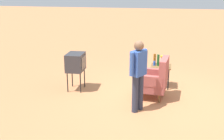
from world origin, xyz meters
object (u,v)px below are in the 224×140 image
at_px(armchair, 155,79).
at_px(bottle_tall_amber, 155,59).
at_px(tv_on_stand, 76,62).
at_px(bottle_short_clear, 166,64).
at_px(flower_vase, 162,59).
at_px(bottle_wine_green, 158,60).
at_px(soda_can_blue, 154,63).
at_px(side_table, 161,69).
at_px(person_standing, 138,72).

bearing_deg(armchair, bottle_tall_amber, -175.40).
relative_size(tv_on_stand, bottle_short_clear, 5.15).
relative_size(bottle_short_clear, flower_vase, 0.75).
distance_m(bottle_wine_green, soda_can_blue, 0.14).
relative_size(side_table, tv_on_stand, 0.60).
height_order(bottle_short_clear, flower_vase, flower_vase).
bearing_deg(bottle_tall_amber, bottle_wine_green, 36.73).
distance_m(side_table, soda_can_blue, 0.24).
bearing_deg(flower_vase, side_table, -3.93).
relative_size(armchair, side_table, 1.71).
xyz_separation_m(tv_on_stand, bottle_tall_amber, (-0.86, 2.08, -0.01)).
bearing_deg(bottle_tall_amber, side_table, 55.13).
relative_size(side_table, bottle_wine_green, 1.93).
bearing_deg(person_standing, tv_on_stand, -119.35).
bearing_deg(side_table, bottle_tall_amber, -124.87).
relative_size(side_table, bottle_tall_amber, 2.06).
bearing_deg(person_standing, armchair, 159.15).
bearing_deg(bottle_tall_amber, person_standing, -7.57).
height_order(person_standing, bottle_short_clear, person_standing).
bearing_deg(side_table, tv_on_stand, -72.38).
bearing_deg(armchair, flower_vase, 173.23).
bearing_deg(armchair, soda_can_blue, -175.08).
height_order(armchair, bottle_wine_green, armchair).
bearing_deg(soda_can_blue, bottle_tall_amber, -177.50).
relative_size(armchair, bottle_short_clear, 5.30).
relative_size(person_standing, flower_vase, 6.19).
distance_m(side_table, bottle_wine_green, 0.27).
bearing_deg(person_standing, side_table, 165.71).
bearing_deg(flower_vase, soda_can_blue, -46.67).
bearing_deg(bottle_wine_green, side_table, 94.83).
bearing_deg(side_table, person_standing, -14.29).
distance_m(person_standing, flower_vase, 2.00).
relative_size(armchair, flower_vase, 4.00).
bearing_deg(armchair, bottle_wine_green, 178.32).
bearing_deg(side_table, bottle_short_clear, 37.06).
distance_m(tv_on_stand, bottle_wine_green, 2.30).
bearing_deg(bottle_wine_green, bottle_short_clear, 51.38).
distance_m(side_table, person_standing, 1.85).
xyz_separation_m(armchair, bottle_wine_green, (-0.87, 0.03, 0.28)).
xyz_separation_m(person_standing, bottle_tall_amber, (-1.88, 0.25, -0.17)).
relative_size(side_table, bottle_short_clear, 3.09).
relative_size(side_table, person_standing, 0.38).
bearing_deg(bottle_wine_green, bottle_tall_amber, -143.27).
relative_size(tv_on_stand, bottle_wine_green, 3.22).
distance_m(person_standing, bottle_wine_green, 1.78).
bearing_deg(bottle_tall_amber, tv_on_stand, -67.57).
bearing_deg(person_standing, bottle_tall_amber, 172.43).
height_order(armchair, soda_can_blue, armchair).
distance_m(armchair, flower_vase, 1.11).
distance_m(tv_on_stand, person_standing, 2.10).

